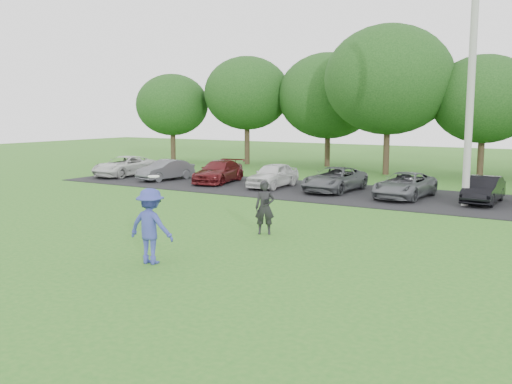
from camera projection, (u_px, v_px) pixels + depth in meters
ground at (184, 260)px, 14.22m from camera, size 100.00×100.00×0.00m
parking_lot at (367, 195)px, 25.24m from camera, size 32.00×6.50×0.03m
utility_pole at (472, 66)px, 21.54m from camera, size 0.28×0.28×10.74m
frisbee_player at (151, 226)px, 13.84m from camera, size 1.26×0.81×2.17m
camera_bystander at (265, 207)px, 17.17m from camera, size 0.71×0.62×1.63m
parked_cars at (365, 182)px, 25.31m from camera, size 30.73×4.57×1.18m
tree_row at (456, 89)px, 32.05m from camera, size 42.39×9.85×8.64m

